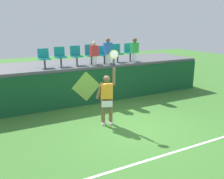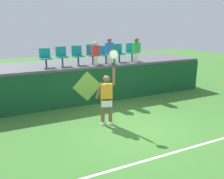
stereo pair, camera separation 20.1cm
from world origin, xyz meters
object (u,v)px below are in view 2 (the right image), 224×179
object	(u,v)px
stadium_chair_2	(78,54)
stadium_chair_4	(105,53)
stadium_chair_3	(92,53)
stadium_chair_5	(119,52)
tennis_ball	(109,126)
stadium_chair_1	(62,55)
stadium_chair_0	(45,57)
spectator_2	(136,49)
tennis_player	(107,97)
water_bottle	(115,62)
spectator_0	(96,53)
spectator_1	(109,51)
stadium_chair_6	(131,51)

from	to	relation	value
stadium_chair_2	stadium_chair_4	xyz separation A→B (m)	(1.31, -0.00, -0.03)
stadium_chair_3	stadium_chair_5	bearing A→B (deg)	-0.05
tennis_ball	stadium_chair_1	world-z (taller)	stadium_chair_1
stadium_chair_0	stadium_chair_1	bearing A→B (deg)	0.12
stadium_chair_2	spectator_2	xyz separation A→B (m)	(2.67, -0.43, 0.13)
stadium_chair_1	stadium_chair_3	world-z (taller)	stadium_chair_3
tennis_player	stadium_chair_1	world-z (taller)	tennis_player
water_bottle	stadium_chair_5	distance (m)	0.85
spectator_0	spectator_1	size ratio (longest dim) A/B	0.89
stadium_chair_0	spectator_1	xyz separation A→B (m)	(2.67, -0.42, 0.16)
stadium_chair_1	tennis_ball	bearing A→B (deg)	-79.87
stadium_chair_3	spectator_0	world-z (taller)	spectator_0
spectator_0	stadium_chair_2	bearing A→B (deg)	149.40
tennis_ball	stadium_chair_3	world-z (taller)	stadium_chair_3
stadium_chair_0	stadium_chair_3	xyz separation A→B (m)	(2.03, 0.01, 0.04)
stadium_chair_4	stadium_chair_5	xyz separation A→B (m)	(0.68, 0.01, 0.03)
stadium_chair_3	tennis_player	bearing A→B (deg)	-103.43
water_bottle	stadium_chair_2	xyz separation A→B (m)	(-1.49, 0.59, 0.35)
stadium_chair_2	spectator_0	bearing A→B (deg)	-30.60
stadium_chair_5	spectator_1	bearing A→B (deg)	-147.90
tennis_ball	stadium_chair_6	xyz separation A→B (m)	(2.77, 3.31, 2.03)
stadium_chair_3	spectator_2	distance (m)	2.05
tennis_player	stadium_chair_0	world-z (taller)	tennis_player
stadium_chair_6	spectator_1	size ratio (longest dim) A/B	0.73
tennis_ball	spectator_0	bearing A→B (deg)	75.20
tennis_player	stadium_chair_1	bearing A→B (deg)	102.05
water_bottle	spectator_1	world-z (taller)	spectator_1
stadium_chair_1	stadium_chair_6	distance (m)	3.36
stadium_chair_6	water_bottle	bearing A→B (deg)	-153.32
tennis_ball	spectator_2	distance (m)	4.53
stadium_chair_2	tennis_ball	bearing A→B (deg)	-91.71
stadium_chair_0	stadium_chair_5	xyz separation A→B (m)	(3.35, 0.01, 0.03)
water_bottle	spectator_0	world-z (taller)	spectator_0
stadium_chair_3	stadium_chair_0	bearing A→B (deg)	-179.79
spectator_2	spectator_0	bearing A→B (deg)	179.02
stadium_chair_2	stadium_chair_3	xyz separation A→B (m)	(0.67, 0.00, 0.01)
stadium_chair_0	stadium_chair_2	size ratio (longest dim) A/B	0.93
stadium_chair_1	spectator_0	bearing A→B (deg)	-16.15
spectator_0	stadium_chair_0	bearing A→B (deg)	169.06
stadium_chair_6	spectator_0	xyz separation A→B (m)	(-2.00, -0.40, 0.05)
spectator_0	spectator_2	world-z (taller)	spectator_2
stadium_chair_0	spectator_2	xyz separation A→B (m)	(4.03, -0.43, 0.16)
tennis_player	spectator_1	xyz separation A→B (m)	(1.36, 2.58, 1.23)
tennis_player	spectator_0	xyz separation A→B (m)	(0.72, 2.61, 1.16)
stadium_chair_3	spectator_2	size ratio (longest dim) A/B	0.76
stadium_chair_2	stadium_chair_3	distance (m)	0.67
water_bottle	stadium_chair_6	world-z (taller)	stadium_chair_6
stadium_chair_4	tennis_player	bearing A→B (deg)	-114.30
stadium_chair_5	spectator_1	size ratio (longest dim) A/B	0.73
stadium_chair_1	stadium_chair_4	xyz separation A→B (m)	(2.00, -0.00, -0.03)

